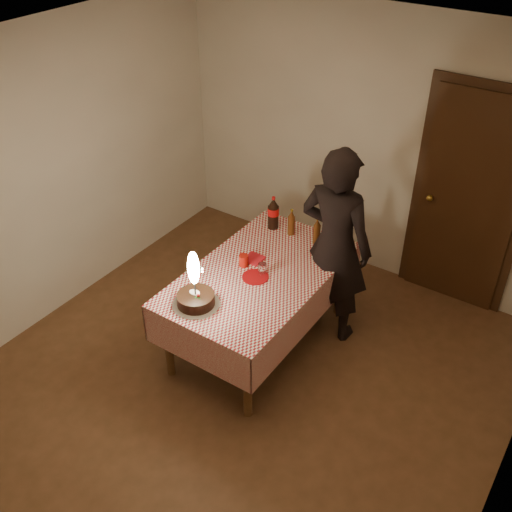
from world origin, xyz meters
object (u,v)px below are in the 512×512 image
amber_bottle_left (291,223)px  photographer (335,246)px  red_cup (244,260)px  red_plate (255,277)px  cola_bottle (273,213)px  birthday_cake (195,293)px  dining_table (259,282)px  amber_bottle_right (317,231)px  clear_cup (262,268)px

amber_bottle_left → photographer: 0.53m
red_cup → photographer: size_ratio=0.06×
red_plate → red_cup: (-0.18, 0.08, 0.05)m
cola_bottle → amber_bottle_left: (0.19, -0.00, -0.03)m
cola_bottle → amber_bottle_left: cola_bottle is taller
birthday_cake → red_cup: bearing=89.1°
red_plate → red_cup: red_cup is taller
red_plate → amber_bottle_left: (-0.10, 0.72, 0.11)m
dining_table → amber_bottle_right: (0.17, 0.65, 0.22)m
birthday_cake → photographer: size_ratio=0.27×
red_plate → cola_bottle: size_ratio=0.69×
red_plate → amber_bottle_left: bearing=97.9°
dining_table → red_plate: bearing=-82.7°
cola_bottle → amber_bottle_left: bearing=-1.1°
dining_table → amber_bottle_right: size_ratio=6.75×
birthday_cake → photographer: (0.60, 1.11, 0.03)m
dining_table → red_plate: (0.01, -0.07, 0.10)m
clear_cup → photographer: size_ratio=0.05×
clear_cup → amber_bottle_left: size_ratio=0.35×
clear_cup → amber_bottle_right: 0.66m
amber_bottle_right → photographer: (0.25, -0.15, 0.02)m
red_plate → clear_cup: size_ratio=2.44×
photographer → cola_bottle: bearing=168.1°
dining_table → amber_bottle_left: amber_bottle_left is taller
cola_bottle → red_cup: bearing=-79.5°
red_cup → amber_bottle_right: amber_bottle_right is taller
cola_bottle → amber_bottle_right: (0.45, -0.00, -0.03)m
dining_table → cola_bottle: 0.75m
photographer → birthday_cake: bearing=-118.4°
dining_table → red_plate: red_plate is taller
red_cup → photographer: (0.59, 0.49, 0.09)m
red_plate → cola_bottle: (-0.29, 0.72, 0.15)m
red_plate → amber_bottle_left: 0.73m
dining_table → photographer: size_ratio=0.96×
birthday_cake → cola_bottle: 1.26m
cola_bottle → photographer: (0.71, -0.15, -0.01)m
amber_bottle_left → clear_cup: bearing=-79.9°
amber_bottle_right → red_plate: bearing=-102.5°
birthday_cake → red_cup: birthday_cake is taller
dining_table → amber_bottle_right: bearing=75.4°
clear_cup → cola_bottle: bearing=115.7°
red_cup → cola_bottle: (-0.12, 0.64, 0.10)m
dining_table → amber_bottle_left: bearing=98.0°
dining_table → red_plate: 0.13m
red_plate → amber_bottle_right: 0.75m
birthday_cake → amber_bottle_right: (0.35, 1.26, 0.01)m
clear_cup → cola_bottle: (-0.31, 0.64, 0.11)m
amber_bottle_left → dining_table: bearing=-82.0°
dining_table → cola_bottle: bearing=113.6°
amber_bottle_right → photographer: bearing=-29.9°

